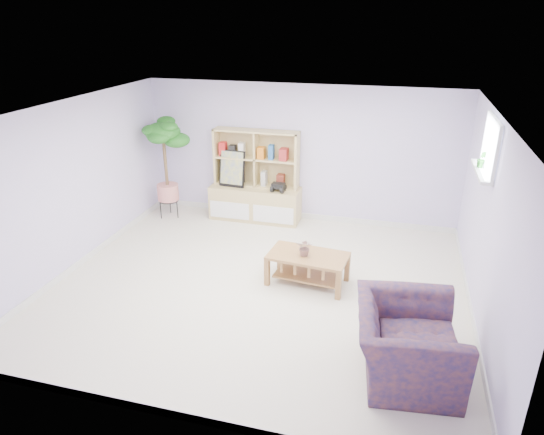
% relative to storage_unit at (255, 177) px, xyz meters
% --- Properties ---
extents(floor, '(5.50, 5.00, 0.01)m').
position_rel_storage_unit_xyz_m(floor, '(0.74, -2.24, -0.81)').
color(floor, beige).
rests_on(floor, ground).
extents(ceiling, '(5.50, 5.00, 0.01)m').
position_rel_storage_unit_xyz_m(ceiling, '(0.74, -2.24, 1.59)').
color(ceiling, silver).
rests_on(ceiling, walls).
extents(walls, '(5.51, 5.01, 2.40)m').
position_rel_storage_unit_xyz_m(walls, '(0.74, -2.24, 0.39)').
color(walls, silver).
rests_on(walls, floor).
extents(baseboard, '(5.50, 5.00, 0.10)m').
position_rel_storage_unit_xyz_m(baseboard, '(0.74, -2.24, -0.76)').
color(baseboard, silver).
rests_on(baseboard, floor).
extents(window, '(0.10, 0.98, 0.68)m').
position_rel_storage_unit_xyz_m(window, '(3.47, -1.64, 1.19)').
color(window, silver).
rests_on(window, walls).
extents(window_sill, '(0.14, 1.00, 0.04)m').
position_rel_storage_unit_xyz_m(window_sill, '(3.41, -1.64, 0.87)').
color(window_sill, silver).
rests_on(window_sill, walls).
extents(storage_unit, '(1.61, 0.54, 1.61)m').
position_rel_storage_unit_xyz_m(storage_unit, '(0.00, 0.00, 0.00)').
color(storage_unit, tan).
rests_on(storage_unit, floor).
extents(poster, '(0.48, 0.15, 0.65)m').
position_rel_storage_unit_xyz_m(poster, '(-0.41, -0.04, 0.12)').
color(poster, yellow).
rests_on(poster, storage_unit).
extents(toy_truck, '(0.34, 0.25, 0.17)m').
position_rel_storage_unit_xyz_m(toy_truck, '(0.46, -0.10, -0.12)').
color(toy_truck, black).
rests_on(toy_truck, storage_unit).
extents(coffee_table, '(1.12, 0.69, 0.44)m').
position_rel_storage_unit_xyz_m(coffee_table, '(1.36, -2.00, -0.59)').
color(coffee_table, brown).
rests_on(coffee_table, floor).
extents(table_plant, '(0.23, 0.20, 0.24)m').
position_rel_storage_unit_xyz_m(table_plant, '(1.32, -2.03, -0.25)').
color(table_plant, '#2C7731').
rests_on(table_plant, coffee_table).
extents(floor_tree, '(0.76, 0.76, 1.82)m').
position_rel_storage_unit_xyz_m(floor_tree, '(-1.56, -0.31, 0.10)').
color(floor_tree, '#156714').
rests_on(floor_tree, floor).
extents(armchair, '(1.16, 1.29, 0.87)m').
position_rel_storage_unit_xyz_m(armchair, '(2.69, -3.55, -0.37)').
color(armchair, '#141A53').
rests_on(armchair, floor).
extents(sill_plant, '(0.13, 0.11, 0.22)m').
position_rel_storage_unit_xyz_m(sill_plant, '(3.41, -1.54, 1.00)').
color(sill_plant, '#156714').
rests_on(sill_plant, window_sill).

